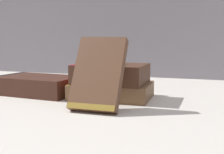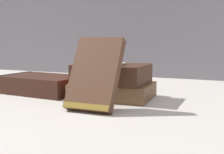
# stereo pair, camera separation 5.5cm
# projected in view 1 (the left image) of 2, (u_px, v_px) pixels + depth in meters

# --- Properties ---
(ground_plane) EXTENTS (3.00, 3.00, 0.00)m
(ground_plane) POSITION_uv_depth(u_px,v_px,m) (117.00, 101.00, 0.74)
(ground_plane) COLOR silver
(book_flat_bottom) EXTENTS (0.20, 0.16, 0.04)m
(book_flat_bottom) POSITION_uv_depth(u_px,v_px,m) (110.00, 90.00, 0.78)
(book_flat_bottom) COLOR brown
(book_flat_bottom) RESTS_ON ground_plane
(book_flat_top) EXTENTS (0.17, 0.13, 0.05)m
(book_flat_top) POSITION_uv_depth(u_px,v_px,m) (109.00, 74.00, 0.77)
(book_flat_top) COLOR #4C2D1E
(book_flat_top) RESTS_ON book_flat_bottom
(book_side_left) EXTENTS (0.23, 0.15, 0.05)m
(book_side_left) POSITION_uv_depth(u_px,v_px,m) (36.00, 85.00, 0.84)
(book_side_left) COLOR #422319
(book_side_left) RESTS_ON ground_plane
(book_leaning_front) EXTENTS (0.10, 0.09, 0.15)m
(book_leaning_front) POSITION_uv_depth(u_px,v_px,m) (98.00, 76.00, 0.64)
(book_leaning_front) COLOR brown
(book_leaning_front) RESTS_ON ground_plane
(pocket_watch) EXTENTS (0.05, 0.05, 0.01)m
(pocket_watch) POSITION_uv_depth(u_px,v_px,m) (116.00, 64.00, 0.75)
(pocket_watch) COLOR silver
(pocket_watch) RESTS_ON book_flat_top
(reading_glasses) EXTENTS (0.11, 0.06, 0.00)m
(reading_glasses) POSITION_uv_depth(u_px,v_px,m) (118.00, 88.00, 0.93)
(reading_glasses) COLOR #4C3828
(reading_glasses) RESTS_ON ground_plane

